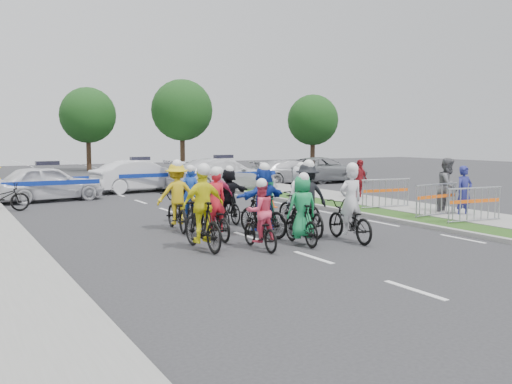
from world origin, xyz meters
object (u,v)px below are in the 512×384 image
barrier_1 (436,201)px  rider_6 (215,215)px  rider_8 (263,204)px  cone_1 (269,185)px  barrier_0 (474,206)px  police_car_1 (140,176)px  rider_10 (177,203)px  spectator_0 (464,192)px  rider_3 (203,217)px  rider_11 (228,199)px  rider_7 (299,202)px  barrier_2 (386,195)px  rider_2 (260,223)px  parked_bike (0,198)px  rider_12 (190,204)px  spectator_1 (448,187)px  rider_1 (302,217)px  tree_4 (88,115)px  police_car_2 (224,175)px  cone_0 (270,198)px  rider_4 (307,206)px  tree_2 (313,120)px  rider_0 (349,215)px  rider_9 (218,205)px  tree_1 (182,110)px  civilian_suv (324,170)px  rider_5 (263,206)px  spectator_2 (359,180)px  civilian_sedan (292,172)px

barrier_1 → rider_6: bearing=178.5°
rider_8 → cone_1: rider_8 is taller
barrier_0 → police_car_1: bearing=110.0°
rider_10 → spectator_0: size_ratio=1.19×
rider_3 → rider_11: (2.33, 3.39, -0.03)m
rider_7 → barrier_2: 4.92m
rider_2 → parked_bike: rider_2 is taller
rider_8 → rider_12: (-1.49, 1.84, -0.10)m
spectator_1 → spectator_0: bearing=-120.8°
rider_1 → rider_3: rider_3 is taller
parked_bike → tree_4: (8.16, 22.69, 3.69)m
police_car_2 → barrier_1: police_car_2 is taller
cone_0 → tree_4: bearing=91.4°
rider_4 → rider_6: size_ratio=1.11×
rider_12 → spectator_1: size_ratio=0.95×
barrier_0 → spectator_0: bearing=52.3°
rider_8 → rider_11: 1.37m
spectator_1 → cone_1: (-1.31, 9.42, -0.61)m
rider_8 → police_car_1: bearing=-79.6°
parked_bike → tree_4: bearing=-26.7°
rider_12 → tree_2: tree_2 is taller
rider_7 → police_car_2: rider_7 is taller
rider_4 → rider_7: rider_4 is taller
spectator_0 → barrier_1: bearing=163.7°
barrier_1 → parked_bike: barrier_1 is taller
barrier_2 → tree_4: 29.26m
rider_0 → cone_0: bearing=-98.5°
rider_11 → barrier_2: size_ratio=0.87×
rider_2 → spectator_0: spectator_0 is taller
rider_9 → barrier_0: bearing=157.3°
rider_11 → rider_10: bearing=16.5°
rider_12 → police_car_1: bearing=-89.9°
parked_bike → tree_2: tree_2 is taller
rider_11 → tree_1: bearing=-107.7°
rider_2 → cone_1: 13.37m
rider_6 → civilian_suv: 18.60m
rider_3 → barrier_1: bearing=-175.2°
rider_1 → rider_5: size_ratio=0.91×
rider_12 → tree_1: size_ratio=0.26×
rider_2 → spectator_2: spectator_2 is taller
rider_12 → spectator_1: 8.53m
civilian_suv → parked_bike: (-17.26, -5.06, -0.22)m
rider_3 → rider_4: bearing=-172.9°
parked_bike → barrier_2: bearing=-124.2°
barrier_1 → tree_4: bearing=96.8°
police_car_1 → tree_1: bearing=-37.2°
tree_1 → rider_10: bearing=-112.1°
barrier_0 → parked_bike: (-11.86, 9.90, -0.06)m
rider_0 → civilian_sedan: (8.12, 15.29, 0.02)m
rider_5 → civilian_sedan: (9.67, 13.68, -0.15)m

